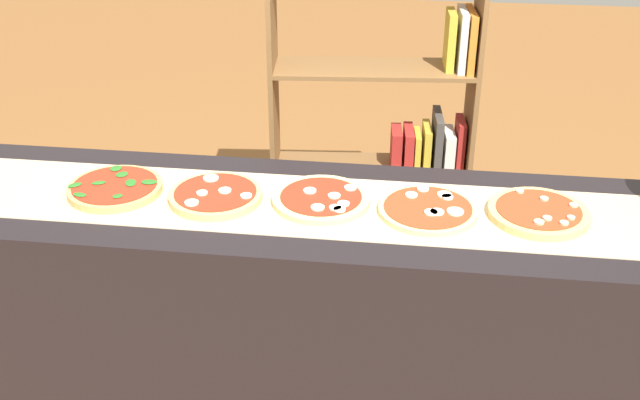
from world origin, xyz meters
name	(u,v)px	position (x,y,z in m)	size (l,w,h in m)	color
counter	(320,329)	(0.00, 0.00, 0.44)	(2.56, 0.59, 0.88)	black
parchment_paper	(320,206)	(0.00, 0.00, 0.89)	(2.21, 0.37, 0.00)	tan
pizza_spinach_0	(115,188)	(-0.62, 0.01, 0.90)	(0.28, 0.28, 0.03)	tan
pizza_mozzarella_1	(215,196)	(-0.31, 0.00, 0.90)	(0.27, 0.27, 0.03)	#DBB26B
pizza_mozzarella_2	(321,199)	(0.00, 0.02, 0.90)	(0.29, 0.29, 0.02)	#E5C17F
pizza_mozzarella_3	(428,209)	(0.31, 0.00, 0.90)	(0.28, 0.28, 0.02)	#E5C17F
pizza_mushroom_4	(538,213)	(0.62, 0.02, 0.90)	(0.28, 0.28, 0.03)	#DBB26B
bookshelf	(398,142)	(0.19, 1.15, 0.58)	(0.88, 0.34, 1.37)	brown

